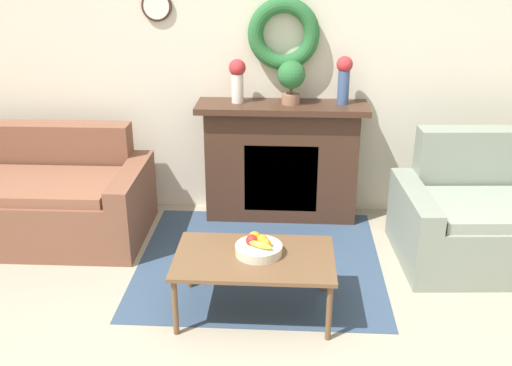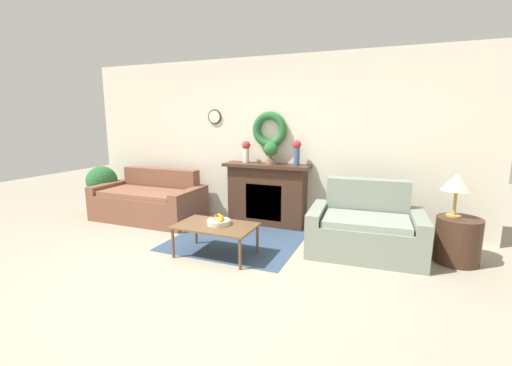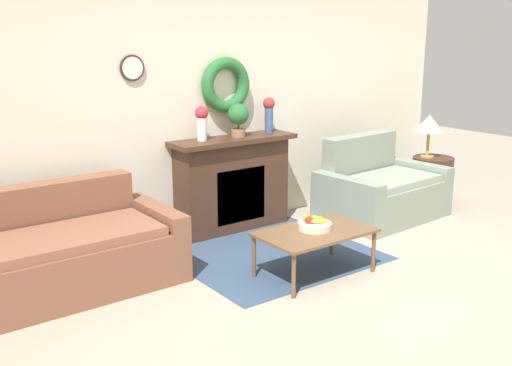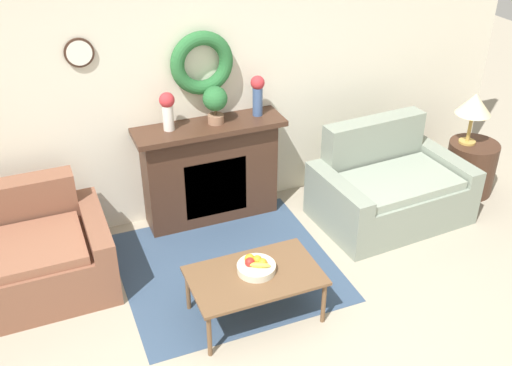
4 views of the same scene
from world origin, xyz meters
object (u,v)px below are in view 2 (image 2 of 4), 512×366
object	(u,v)px
vase_on_mantel_right	(297,151)
loveseat_right	(365,229)
coffee_table	(216,228)
potted_plant_floor_by_couch	(102,183)
side_table_by_loveseat	(458,240)
vase_on_mantel_left	(246,150)
fruit_bowl	(219,221)
table_lamp	(457,183)
couch_left	(150,201)
potted_plant_on_mantel	(271,151)
fireplace	(267,194)

from	to	relation	value
vase_on_mantel_right	loveseat_right	bearing A→B (deg)	-30.21
coffee_table	potted_plant_floor_by_couch	xyz separation A→B (m)	(-2.99, 1.08, 0.17)
side_table_by_loveseat	potted_plant_floor_by_couch	size ratio (longest dim) A/B	0.65
vase_on_mantel_left	coffee_table	bearing A→B (deg)	-81.34
fruit_bowl	coffee_table	bearing A→B (deg)	-122.79
table_lamp	vase_on_mantel_right	bearing A→B (deg)	166.41
couch_left	potted_plant_on_mantel	distance (m)	2.30
side_table_by_loveseat	vase_on_mantel_right	bearing A→B (deg)	165.53
fruit_bowl	vase_on_mantel_left	distance (m)	1.65
fireplace	loveseat_right	distance (m)	1.74
side_table_by_loveseat	potted_plant_on_mantel	world-z (taller)	potted_plant_on_mantel
fruit_bowl	potted_plant_on_mantel	distance (m)	1.63
table_lamp	potted_plant_on_mantel	bearing A→B (deg)	169.03
potted_plant_on_mantel	potted_plant_floor_by_couch	bearing A→B (deg)	-173.20
side_table_by_loveseat	potted_plant_floor_by_couch	xyz separation A→B (m)	(-5.80, 0.16, 0.26)
coffee_table	side_table_by_loveseat	size ratio (longest dim) A/B	1.80
potted_plant_on_mantel	fireplace	bearing A→B (deg)	168.21
vase_on_mantel_left	potted_plant_on_mantel	bearing A→B (deg)	-2.63
potted_plant_floor_by_couch	couch_left	bearing A→B (deg)	-2.98
couch_left	potted_plant_on_mantel	size ratio (longest dim) A/B	5.22
coffee_table	potted_plant_on_mantel	bearing A→B (deg)	81.85
couch_left	potted_plant_on_mantel	world-z (taller)	potted_plant_on_mantel
coffee_table	potted_plant_on_mantel	distance (m)	1.71
fireplace	vase_on_mantel_right	bearing A→B (deg)	0.66
fireplace	table_lamp	distance (m)	2.69
side_table_by_loveseat	vase_on_mantel_left	size ratio (longest dim) A/B	1.57
loveseat_right	potted_plant_floor_by_couch	xyz separation A→B (m)	(-4.74, 0.25, 0.23)
fireplace	loveseat_right	size ratio (longest dim) A/B	0.95
coffee_table	vase_on_mantel_left	xyz separation A→B (m)	(-0.23, 1.48, 0.85)
loveseat_right	potted_plant_on_mantel	distance (m)	1.90
side_table_by_loveseat	potted_plant_on_mantel	size ratio (longest dim) A/B	1.58
fruit_bowl	table_lamp	xyz separation A→B (m)	(2.72, 0.93, 0.52)
table_lamp	vase_on_mantel_left	xyz separation A→B (m)	(-2.97, 0.51, 0.24)
couch_left	loveseat_right	xyz separation A→B (m)	(3.61, -0.19, 0.01)
side_table_by_loveseat	vase_on_mantel_right	size ratio (longest dim) A/B	1.44
table_lamp	vase_on_mantel_left	distance (m)	3.03
potted_plant_on_mantel	coffee_table	bearing A→B (deg)	-98.15
loveseat_right	table_lamp	xyz separation A→B (m)	(1.00, 0.14, 0.66)
potted_plant_on_mantel	table_lamp	bearing A→B (deg)	-10.97
loveseat_right	potted_plant_floor_by_couch	bearing A→B (deg)	173.30
fireplace	vase_on_mantel_right	world-z (taller)	vase_on_mantel_right
vase_on_mantel_right	fruit_bowl	bearing A→B (deg)	-112.72
vase_on_mantel_right	vase_on_mantel_left	bearing A→B (deg)	180.00
potted_plant_floor_by_couch	fruit_bowl	bearing A→B (deg)	-19.04
potted_plant_on_mantel	vase_on_mantel_left	bearing A→B (deg)	177.37
vase_on_mantel_left	potted_plant_floor_by_couch	world-z (taller)	vase_on_mantel_left
fireplace	potted_plant_floor_by_couch	world-z (taller)	fireplace
vase_on_mantel_right	potted_plant_floor_by_couch	world-z (taller)	vase_on_mantel_right
vase_on_mantel_left	potted_plant_floor_by_couch	bearing A→B (deg)	-171.73
couch_left	potted_plant_floor_by_couch	size ratio (longest dim) A/B	2.14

